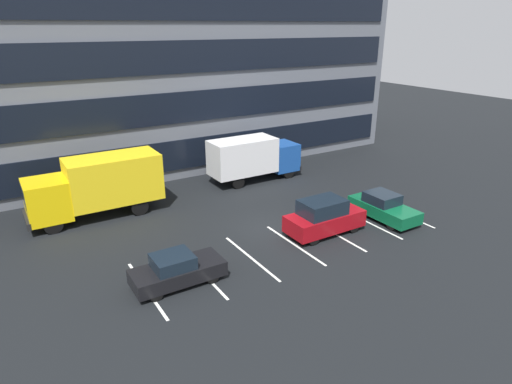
% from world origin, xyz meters
% --- Properties ---
extents(ground_plane, '(120.00, 120.00, 0.00)m').
position_xyz_m(ground_plane, '(0.00, 0.00, 0.00)').
color(ground_plane, black).
extents(office_building, '(40.33, 13.95, 14.40)m').
position_xyz_m(office_building, '(0.00, 17.95, 7.20)').
color(office_building, slate).
rests_on(office_building, ground_plane).
extents(lot_markings, '(16.94, 5.40, 0.01)m').
position_xyz_m(lot_markings, '(0.00, -2.62, 0.00)').
color(lot_markings, silver).
rests_on(lot_markings, ground_plane).
extents(box_truck_yellow_all, '(8.12, 2.69, 3.76)m').
position_xyz_m(box_truck_yellow_all, '(-8.09, 7.01, 2.12)').
color(box_truck_yellow_all, yellow).
rests_on(box_truck_yellow_all, ground_plane).
extents(box_truck_blue, '(7.26, 2.41, 3.37)m').
position_xyz_m(box_truck_blue, '(3.69, 7.83, 1.90)').
color(box_truck_blue, '#194799').
rests_on(box_truck_blue, ground_plane).
extents(suv_maroon, '(4.64, 1.97, 2.10)m').
position_xyz_m(suv_maroon, '(2.29, -2.30, 1.01)').
color(suv_maroon, maroon).
rests_on(suv_maroon, ground_plane).
extents(sedan_black, '(4.30, 1.80, 1.54)m').
position_xyz_m(sedan_black, '(-6.99, -2.91, 0.73)').
color(sedan_black, black).
rests_on(sedan_black, ground_plane).
extents(sedan_forest, '(1.88, 4.50, 1.61)m').
position_xyz_m(sedan_forest, '(6.80, -2.62, 0.76)').
color(sedan_forest, '#0C5933').
rests_on(sedan_forest, ground_plane).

